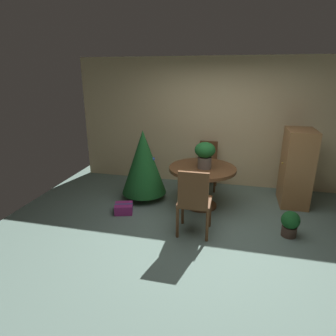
{
  "coord_description": "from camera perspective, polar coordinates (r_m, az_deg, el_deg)",
  "views": [
    {
      "loc": [
        0.3,
        -3.69,
        2.28
      ],
      "look_at": [
        -0.7,
        0.53,
        0.83
      ],
      "focal_mm": 30.33,
      "sensor_mm": 36.0,
      "label": 1
    }
  ],
  "objects": [
    {
      "name": "flower_vase",
      "position": [
        4.81,
        7.43,
        3.01
      ],
      "size": [
        0.35,
        0.35,
        0.45
      ],
      "color": "#665B51",
      "rests_on": "round_dining_table"
    },
    {
      "name": "wooden_cabinet",
      "position": [
        5.52,
        24.41,
        0.05
      ],
      "size": [
        0.5,
        0.68,
        1.37
      ],
      "color": "#9E6B3D",
      "rests_on": "ground_plane"
    },
    {
      "name": "round_dining_table",
      "position": [
        4.98,
        6.88,
        -1.76
      ],
      "size": [
        1.16,
        1.16,
        0.74
      ],
      "color": "brown",
      "rests_on": "ground_plane"
    },
    {
      "name": "holiday_tree",
      "position": [
        5.24,
        -4.95,
        1.2
      ],
      "size": [
        0.83,
        0.83,
        1.32
      ],
      "color": "brown",
      "rests_on": "ground_plane"
    },
    {
      "name": "back_wall_panel",
      "position": [
        5.98,
        10.37,
        8.81
      ],
      "size": [
        6.0,
        0.1,
        2.6
      ],
      "primitive_type": "cube",
      "color": "beige",
      "rests_on": "ground_plane"
    },
    {
      "name": "ground_plane",
      "position": [
        4.35,
        7.57,
        -13.27
      ],
      "size": [
        6.6,
        6.6,
        0.0
      ],
      "primitive_type": "plane",
      "color": "slate"
    },
    {
      "name": "gift_box_purple",
      "position": [
        4.96,
        -8.87,
        -8.0
      ],
      "size": [
        0.36,
        0.34,
        0.16
      ],
      "color": "#9E287A",
      "rests_on": "ground_plane"
    },
    {
      "name": "wooden_chair_far",
      "position": [
        5.86,
        7.94,
        1.2
      ],
      "size": [
        0.4,
        0.39,
        0.96
      ],
      "color": "brown",
      "rests_on": "ground_plane"
    },
    {
      "name": "potted_plant",
      "position": [
        4.56,
        23.34,
        -10.13
      ],
      "size": [
        0.26,
        0.26,
        0.39
      ],
      "color": "#4C382D",
      "rests_on": "ground_plane"
    },
    {
      "name": "wooden_chair_near",
      "position": [
        4.07,
        5.24,
        -6.26
      ],
      "size": [
        0.47,
        0.45,
        1.02
      ],
      "color": "brown",
      "rests_on": "ground_plane"
    }
  ]
}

